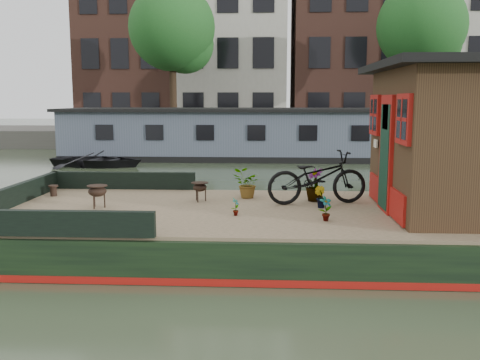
# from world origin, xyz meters

# --- Properties ---
(ground) EXTENTS (120.00, 120.00, 0.00)m
(ground) POSITION_xyz_m (0.00, 0.00, 0.00)
(ground) COLOR #314028
(ground) RESTS_ON ground
(houseboat_hull) EXTENTS (14.01, 4.02, 0.60)m
(houseboat_hull) POSITION_xyz_m (-1.33, 0.00, 0.27)
(houseboat_hull) COLOR black
(houseboat_hull) RESTS_ON ground
(houseboat_deck) EXTENTS (11.80, 3.80, 0.05)m
(houseboat_deck) POSITION_xyz_m (0.00, 0.00, 0.62)
(houseboat_deck) COLOR #9A7E5F
(houseboat_deck) RESTS_ON houseboat_hull
(bow_bulwark) EXTENTS (3.00, 4.00, 0.35)m
(bow_bulwark) POSITION_xyz_m (-5.07, 0.00, 0.82)
(bow_bulwark) COLOR black
(bow_bulwark) RESTS_ON houseboat_deck
(bicycle) EXTENTS (1.88, 1.00, 0.94)m
(bicycle) POSITION_xyz_m (-0.64, 0.55, 1.12)
(bicycle) COLOR black
(bicycle) RESTS_ON houseboat_deck
(potted_plant_a) EXTENTS (0.24, 0.22, 0.38)m
(potted_plant_a) POSITION_xyz_m (-0.62, -0.80, 0.84)
(potted_plant_a) COLOR brown
(potted_plant_a) RESTS_ON houseboat_deck
(potted_plant_b) EXTENTS (0.26, 0.26, 0.37)m
(potted_plant_b) POSITION_xyz_m (-0.61, 0.19, 0.84)
(potted_plant_b) COLOR maroon
(potted_plant_b) RESTS_ON houseboat_deck
(potted_plant_c) EXTENTS (0.56, 0.51, 0.54)m
(potted_plant_c) POSITION_xyz_m (-1.91, 1.03, 0.92)
(potted_plant_c) COLOR #A45E2F
(potted_plant_c) RESTS_ON houseboat_deck
(potted_plant_d) EXTENTS (0.46, 0.46, 0.59)m
(potted_plant_d) POSITION_xyz_m (-0.66, 0.80, 0.95)
(potted_plant_d) COLOR brown
(potted_plant_d) RESTS_ON houseboat_deck
(potted_plant_e) EXTENTS (0.15, 0.18, 0.28)m
(potted_plant_e) POSITION_xyz_m (-2.01, -0.51, 0.79)
(potted_plant_e) COLOR #A84231
(potted_plant_e) RESTS_ON houseboat_deck
(brazier_front) EXTENTS (0.36, 0.36, 0.39)m
(brazier_front) POSITION_xyz_m (-4.40, -0.02, 0.84)
(brazier_front) COLOR black
(brazier_front) RESTS_ON houseboat_deck
(brazier_rear) EXTENTS (0.35, 0.35, 0.35)m
(brazier_rear) POSITION_xyz_m (-2.73, 0.65, 0.82)
(brazier_rear) COLOR black
(brazier_rear) RESTS_ON houseboat_deck
(bollard_port) EXTENTS (0.18, 0.18, 0.21)m
(bollard_port) POSITION_xyz_m (-5.60, 1.03, 0.76)
(bollard_port) COLOR black
(bollard_port) RESTS_ON houseboat_deck
(bollard_stbd) EXTENTS (0.17, 0.17, 0.19)m
(bollard_stbd) POSITION_xyz_m (-4.08, -1.20, 0.75)
(bollard_stbd) COLOR black
(bollard_stbd) RESTS_ON houseboat_deck
(dinghy) EXTENTS (3.77, 2.93, 0.72)m
(dinghy) POSITION_xyz_m (-7.91, 10.77, 0.36)
(dinghy) COLOR black
(dinghy) RESTS_ON ground
(far_houseboat) EXTENTS (20.40, 4.40, 2.11)m
(far_houseboat) POSITION_xyz_m (0.00, 14.00, 0.97)
(far_houseboat) COLOR #494F61
(far_houseboat) RESTS_ON ground
(quay) EXTENTS (60.00, 6.00, 0.90)m
(quay) POSITION_xyz_m (0.00, 20.50, 0.45)
(quay) COLOR #47443F
(quay) RESTS_ON ground
(townhouse_row) EXTENTS (27.25, 8.00, 16.50)m
(townhouse_row) POSITION_xyz_m (0.15, 27.50, 7.90)
(townhouse_row) COLOR brown
(townhouse_row) RESTS_ON ground
(tree_left) EXTENTS (4.40, 4.40, 7.40)m
(tree_left) POSITION_xyz_m (-6.36, 19.07, 5.89)
(tree_left) COLOR #332316
(tree_left) RESTS_ON quay
(tree_right) EXTENTS (4.40, 4.40, 7.40)m
(tree_right) POSITION_xyz_m (6.14, 19.07, 5.89)
(tree_right) COLOR #332316
(tree_right) RESTS_ON quay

